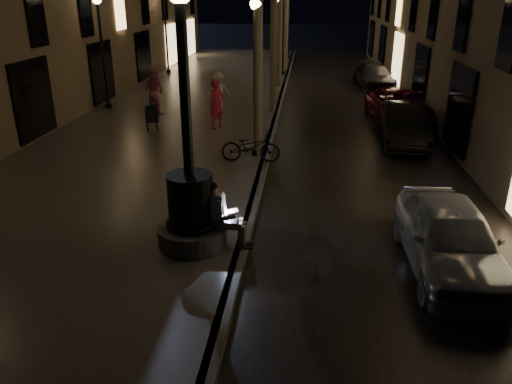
# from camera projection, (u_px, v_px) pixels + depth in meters

# --- Properties ---
(ground) EXTENTS (120.00, 120.00, 0.00)m
(ground) POSITION_uv_depth(u_px,v_px,m) (279.00, 111.00, 22.16)
(ground) COLOR black
(ground) RESTS_ON ground
(cobble_lane) EXTENTS (6.00, 45.00, 0.02)m
(cobble_lane) POSITION_uv_depth(u_px,v_px,m) (347.00, 113.00, 21.88)
(cobble_lane) COLOR black
(cobble_lane) RESTS_ON ground
(promenade) EXTENTS (8.00, 45.00, 0.20)m
(promenade) POSITION_uv_depth(u_px,v_px,m) (190.00, 107.00, 22.50)
(promenade) COLOR slate
(promenade) RESTS_ON ground
(curb_strip) EXTENTS (0.25, 45.00, 0.20)m
(curb_strip) POSITION_uv_depth(u_px,v_px,m) (279.00, 109.00, 22.13)
(curb_strip) COLOR #59595B
(curb_strip) RESTS_ON ground
(fountain_lamppost) EXTENTS (1.40, 1.40, 5.21)m
(fountain_lamppost) POSITION_uv_depth(u_px,v_px,m) (190.00, 198.00, 9.82)
(fountain_lamppost) COLOR #59595B
(fountain_lamppost) RESTS_ON promenade
(seated_man_laptop) EXTENTS (0.99, 0.34, 1.36)m
(seated_man_laptop) POSITION_uv_depth(u_px,v_px,m) (222.00, 213.00, 9.87)
(seated_man_laptop) COLOR tan
(seated_man_laptop) RESTS_ON promenade
(lamp_curb_a) EXTENTS (0.36, 0.36, 4.81)m
(lamp_curb_a) POSITION_uv_depth(u_px,v_px,m) (256.00, 56.00, 14.52)
(lamp_curb_a) COLOR black
(lamp_curb_a) RESTS_ON promenade
(lamp_curb_b) EXTENTS (0.36, 0.36, 4.81)m
(lamp_curb_b) POSITION_uv_depth(u_px,v_px,m) (274.00, 33.00, 21.89)
(lamp_curb_b) COLOR black
(lamp_curb_b) RESTS_ON promenade
(lamp_curb_c) EXTENTS (0.36, 0.36, 4.81)m
(lamp_curb_c) POSITION_uv_depth(u_px,v_px,m) (283.00, 22.00, 29.27)
(lamp_curb_c) COLOR black
(lamp_curb_c) RESTS_ON promenade
(lamp_curb_d) EXTENTS (0.36, 0.36, 4.81)m
(lamp_curb_d) POSITION_uv_depth(u_px,v_px,m) (289.00, 16.00, 36.64)
(lamp_curb_d) COLOR black
(lamp_curb_d) RESTS_ON promenade
(lamp_left_b) EXTENTS (0.36, 0.36, 4.81)m
(lamp_left_b) POSITION_uv_depth(u_px,v_px,m) (101.00, 36.00, 20.71)
(lamp_left_b) COLOR black
(lamp_left_b) RESTS_ON promenade
(lamp_left_c) EXTENTS (0.36, 0.36, 4.81)m
(lamp_left_c) POSITION_uv_depth(u_px,v_px,m) (165.00, 22.00, 29.93)
(lamp_left_c) COLOR black
(lamp_left_c) RESTS_ON promenade
(stroller) EXTENTS (0.67, 1.06, 1.08)m
(stroller) POSITION_uv_depth(u_px,v_px,m) (151.00, 115.00, 18.35)
(stroller) COLOR black
(stroller) RESTS_ON promenade
(car_front) EXTENTS (1.66, 3.99, 1.35)m
(car_front) POSITION_uv_depth(u_px,v_px,m) (450.00, 238.00, 9.42)
(car_front) COLOR #A4A8AB
(car_front) RESTS_ON ground
(car_second) EXTENTS (1.79, 4.25, 1.36)m
(car_second) POSITION_uv_depth(u_px,v_px,m) (404.00, 125.00, 17.27)
(car_second) COLOR black
(car_second) RESTS_ON ground
(car_third) EXTENTS (2.44, 4.76, 1.28)m
(car_third) POSITION_uv_depth(u_px,v_px,m) (399.00, 107.00, 20.10)
(car_third) COLOR maroon
(car_third) RESTS_ON ground
(car_rear) EXTENTS (2.13, 4.44, 1.25)m
(car_rear) POSITION_uv_depth(u_px,v_px,m) (374.00, 76.00, 27.23)
(car_rear) COLOR #292A2D
(car_rear) RESTS_ON ground
(pedestrian_red) EXTENTS (0.76, 0.79, 1.82)m
(pedestrian_red) POSITION_uv_depth(u_px,v_px,m) (217.00, 104.00, 18.28)
(pedestrian_red) COLOR #CF2946
(pedestrian_red) RESTS_ON promenade
(pedestrian_pink) EXTENTS (1.09, 0.96, 1.87)m
(pedestrian_pink) POSITION_uv_depth(u_px,v_px,m) (154.00, 91.00, 20.54)
(pedestrian_pink) COLOR #C66993
(pedestrian_pink) RESTS_ON promenade
(pedestrian_white) EXTENTS (1.12, 0.84, 1.55)m
(pedestrian_white) POSITION_uv_depth(u_px,v_px,m) (219.00, 91.00, 21.49)
(pedestrian_white) COLOR white
(pedestrian_white) RESTS_ON promenade
(bicycle) EXTENTS (1.78, 0.65, 0.93)m
(bicycle) POSITION_uv_depth(u_px,v_px,m) (251.00, 147.00, 14.89)
(bicycle) COLOR black
(bicycle) RESTS_ON promenade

